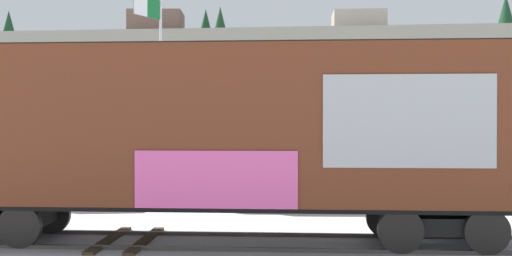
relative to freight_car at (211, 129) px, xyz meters
name	(u,v)px	position (x,y,z in m)	size (l,w,h in m)	color
ground_plane	(185,242)	(-0.59, 0.00, -2.51)	(260.00, 260.00, 0.00)	silver
track	(153,240)	(-1.31, -0.03, -2.47)	(60.02, 3.25, 0.08)	#4C4742
freight_car	(211,129)	(0.00, 0.00, 0.00)	(14.53, 3.35, 4.41)	#5B2B19
flagpole	(155,61)	(-4.09, 9.90, 2.78)	(0.84, 1.44, 8.14)	silver
hillside	(280,96)	(-0.59, 59.12, 4.07)	(113.17, 31.42, 17.94)	gray
parked_car_silver	(88,179)	(-4.88, 4.86, -1.67)	(4.27, 2.51, 1.67)	#B7BABF
parked_car_green	(293,181)	(1.74, 4.88, -1.66)	(4.56, 2.04, 1.68)	#1E5933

